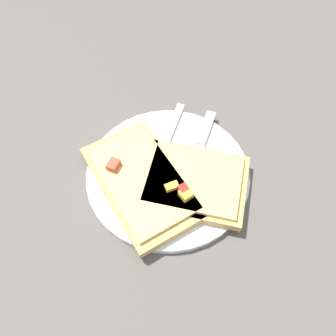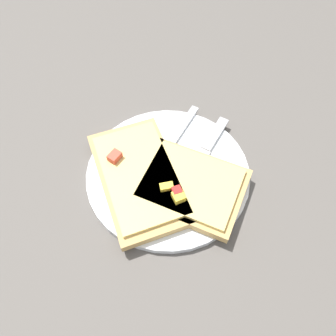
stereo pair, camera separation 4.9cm
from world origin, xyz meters
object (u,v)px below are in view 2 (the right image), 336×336
object	(u,v)px
pizza_slice_main	(140,176)
knife	(203,153)
plate	(168,174)
pizza_slice_corner	(192,184)
fork	(163,155)

from	to	relation	value
pizza_slice_main	knife	bearing A→B (deg)	95.08
plate	knife	bearing A→B (deg)	-17.83
pizza_slice_corner	pizza_slice_main	bearing A→B (deg)	13.80
plate	knife	world-z (taller)	knife
plate	knife	size ratio (longest dim) A/B	1.31
fork	pizza_slice_main	bearing A→B (deg)	-9.82
knife	fork	bearing A→B (deg)	-57.12
plate	pizza_slice_corner	bearing A→B (deg)	-86.76
fork	pizza_slice_corner	size ratio (longest dim) A/B	1.13
pizza_slice_main	pizza_slice_corner	world-z (taller)	same
plate	pizza_slice_main	xyz separation A→B (m)	(-0.04, 0.02, 0.02)
fork	pizza_slice_main	world-z (taller)	pizza_slice_main
fork	pizza_slice_corner	xyz separation A→B (m)	(-0.01, -0.07, 0.01)
plate	fork	xyz separation A→B (m)	(0.02, 0.02, 0.01)
plate	pizza_slice_main	world-z (taller)	pizza_slice_main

